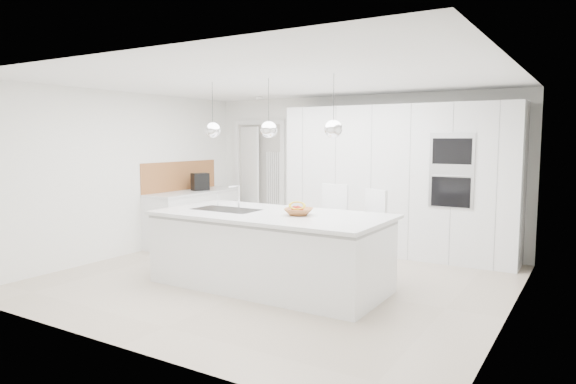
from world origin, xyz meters
The scene contains 27 objects.
floor centered at (0.00, 0.00, 0.00)m, with size 5.50×5.50×0.00m, color #BBAA94.
wall_back centered at (0.00, 2.50, 1.25)m, with size 5.50×5.50×0.00m, color white.
wall_left centered at (-2.75, 0.00, 1.25)m, with size 5.00×5.00×0.00m, color white.
ceiling centered at (0.00, 0.00, 2.50)m, with size 5.50×5.50×0.00m, color white.
tall_cabinets centered at (0.80, 2.20, 1.15)m, with size 3.60×0.60×2.30m, color white.
oven_stack centered at (1.70, 1.89, 1.35)m, with size 0.62×0.04×1.05m, color #A5A5A8, non-canonical shape.
doorway_frame centered at (-1.95, 2.47, 1.02)m, with size 1.11×0.08×2.13m, color white, non-canonical shape.
hallway_door centered at (-2.20, 2.42, 1.00)m, with size 0.82×0.04×2.00m, color white.
radiator centered at (-1.63, 2.46, 0.85)m, with size 0.32×0.04×1.40m, color white, non-canonical shape.
left_base_cabinets centered at (-2.45, 1.20, 0.43)m, with size 0.60×1.80×0.86m, color white.
left_worktop centered at (-2.45, 1.20, 0.88)m, with size 0.62×1.82×0.04m, color silver.
oak_backsplash centered at (-2.74, 1.20, 1.15)m, with size 0.02×1.80×0.50m, color #A96734.
island_base centered at (0.10, -0.30, 0.43)m, with size 2.80×1.20×0.86m, color white.
island_worktop centered at (0.10, -0.25, 0.88)m, with size 2.84×1.40×0.04m, color silver.
island_sink centered at (-0.55, -0.30, 0.82)m, with size 0.84×0.44×0.18m, color #3F3F42, non-canonical shape.
island_tap centered at (-0.50, -0.10, 1.05)m, with size 0.02×0.02×0.30m, color white.
pendant_left centered at (-0.75, -0.30, 1.90)m, with size 0.20×0.20×0.20m, color white.
pendant_mid centered at (0.10, -0.30, 1.90)m, with size 0.20×0.20×0.20m, color white.
pendant_right centered at (0.95, -0.30, 1.90)m, with size 0.20×0.20×0.20m, color white.
fruit_bowl centered at (0.47, -0.23, 0.94)m, with size 0.33×0.33×0.08m, color #A96734.
espresso_machine centered at (-2.43, 1.36, 1.05)m, with size 0.18×0.28×0.30m, color black.
bar_stool_left centered at (0.49, 0.54, 0.59)m, with size 0.39×0.54×1.19m, color white, non-canonical shape.
bar_stool_right centered at (1.06, 0.56, 0.57)m, with size 0.38×0.53×1.15m, color white, non-canonical shape.
apple_a centered at (0.42, -0.23, 0.97)m, with size 0.08×0.08×0.08m, color #AB2314.
apple_b centered at (0.49, -0.22, 0.97)m, with size 0.07×0.07×0.07m, color #AB2314.
apple_c centered at (0.44, -0.19, 0.97)m, with size 0.08×0.08×0.08m, color #AB2314.
banana_bunch centered at (0.46, -0.24, 1.01)m, with size 0.21×0.21×0.03m, color yellow.
Camera 1 is at (3.47, -5.39, 1.80)m, focal length 32.00 mm.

